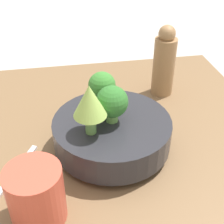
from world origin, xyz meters
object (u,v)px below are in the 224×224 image
Objects in this scene: pepper_mill at (164,63)px; fork at (12,176)px; cup at (36,195)px; bowl at (112,133)px.

fork is (0.24, -0.35, -0.08)m from pepper_mill.
pepper_mill reaches higher than cup.
pepper_mill is at bearing 137.48° from cup.
cup is at bearing 28.82° from fork.
bowl is at bearing 134.70° from cup.
cup reaches higher than bowl.
bowl is at bearing 104.11° from fork.
cup is (0.14, -0.14, 0.01)m from bowl.
cup is at bearing -45.30° from bowl.
bowl is 1.28× the size of pepper_mill.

